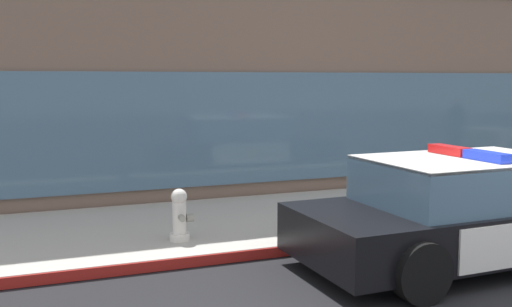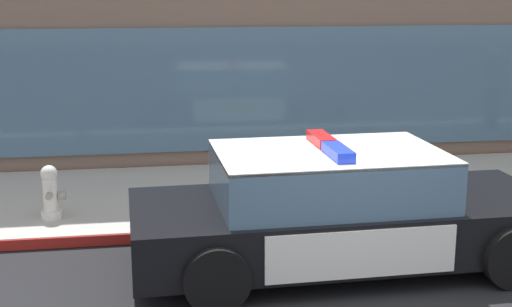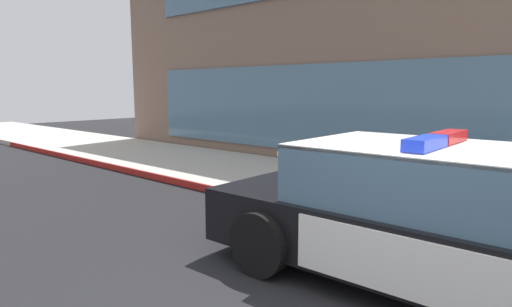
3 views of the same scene
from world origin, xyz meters
The scene contains 4 objects.
sidewalk centered at (0.00, 3.75, 0.07)m, with size 48.00×3.36×0.15m, color #B2ADA3.
curb_red_paint centered at (0.00, 2.05, 0.08)m, with size 28.80×0.04×0.14m, color maroon.
police_cruiser centered at (0.08, 0.98, 0.68)m, with size 4.89×2.18×1.49m.
fire_hydrant centered at (-3.35, 2.83, 0.50)m, with size 0.34×0.39×0.73m.
Camera 3 is at (1.35, -3.19, 1.92)m, focal length 30.24 mm.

